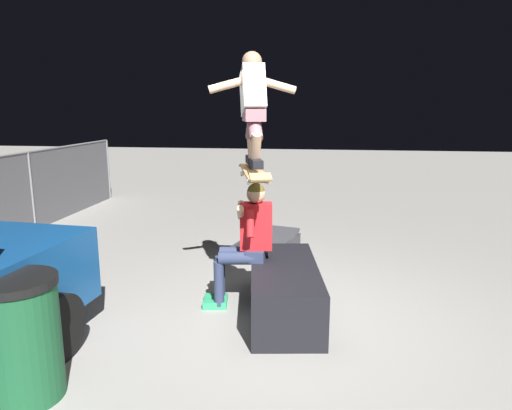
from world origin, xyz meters
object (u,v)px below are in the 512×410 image
(person_sitting_on_ledge, at_px, (246,238))
(trash_bin, at_px, (21,338))
(skateboard, at_px, (254,173))
(kicker_ramp, at_px, (266,247))
(ledge_box_main, at_px, (284,290))
(skater_airborne, at_px, (253,103))

(person_sitting_on_ledge, bearing_deg, trash_bin, 143.58)
(skateboard, relative_size, kicker_ramp, 0.83)
(trash_bin, bearing_deg, skateboard, -40.67)
(skateboard, distance_m, kicker_ramp, 2.59)
(skateboard, xyz_separation_m, kicker_ramp, (2.15, 0.12, -1.44))
(kicker_ramp, height_order, trash_bin, trash_bin)
(person_sitting_on_ledge, bearing_deg, kicker_ramp, 0.27)
(person_sitting_on_ledge, height_order, skateboard, skateboard)
(kicker_ramp, relative_size, trash_bin, 1.31)
(person_sitting_on_ledge, relative_size, skateboard, 1.32)
(person_sitting_on_ledge, bearing_deg, skateboard, -141.38)
(ledge_box_main, distance_m, trash_bin, 2.49)
(skateboard, height_order, skater_airborne, skater_airborne)
(skateboard, relative_size, skater_airborne, 0.92)
(ledge_box_main, distance_m, skater_airborne, 1.95)
(person_sitting_on_ledge, bearing_deg, ledge_box_main, -111.59)
(ledge_box_main, relative_size, trash_bin, 1.72)
(skater_airborne, distance_m, trash_bin, 2.88)
(ledge_box_main, bearing_deg, person_sitting_on_ledge, 68.41)
(skater_airborne, bearing_deg, ledge_box_main, -104.68)
(ledge_box_main, relative_size, skateboard, 1.58)
(ledge_box_main, distance_m, kicker_ramp, 2.24)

